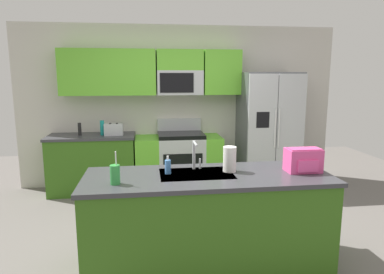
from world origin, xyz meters
TOP-DOWN VIEW (x-y plane):
  - ground_plane at (0.00, 0.00)m, footprint 9.00×9.00m
  - kitchen_wall_unit at (-0.14, 2.08)m, footprint 5.20×0.43m
  - back_counter at (-1.41, 1.80)m, footprint 1.32×0.63m
  - range_oven at (-0.06, 1.80)m, footprint 1.36×0.61m
  - refrigerator at (1.39, 1.73)m, footprint 0.90×0.76m
  - island_counter at (-0.01, -0.55)m, footprint 2.28×0.83m
  - toaster at (-1.06, 1.75)m, footprint 0.28×0.16m
  - pepper_mill at (-1.57, 1.80)m, footprint 0.05×0.05m
  - bottle_teal at (-1.23, 1.77)m, footprint 0.06×0.06m
  - sink_faucet at (-0.10, -0.35)m, footprint 0.08×0.21m
  - drink_cup_green at (-0.83, -0.72)m, footprint 0.08×0.08m
  - soap_dispenser at (-0.37, -0.46)m, footprint 0.06×0.06m
  - paper_towel_roll at (0.22, -0.46)m, footprint 0.12×0.12m
  - backpack at (0.91, -0.56)m, footprint 0.32×0.22m

SIDE VIEW (x-z plane):
  - ground_plane at x=0.00m, z-range 0.00..0.00m
  - range_oven at x=-0.06m, z-range -0.11..0.99m
  - back_counter at x=-1.41m, z-range 0.00..0.90m
  - island_counter at x=-0.01m, z-range 0.00..0.90m
  - refrigerator at x=1.39m, z-range 0.00..1.85m
  - soap_dispenser at x=-0.37m, z-range 0.88..1.05m
  - drink_cup_green at x=-0.83m, z-range 0.84..1.13m
  - toaster at x=-1.06m, z-range 0.90..1.08m
  - pepper_mill at x=-1.57m, z-range 0.90..1.09m
  - bottle_teal at x=-1.23m, z-range 0.90..1.13m
  - backpack at x=0.91m, z-range 0.90..1.13m
  - paper_towel_roll at x=0.22m, z-range 0.90..1.14m
  - sink_faucet at x=-0.10m, z-range 0.93..1.21m
  - kitchen_wall_unit at x=-0.14m, z-range 0.17..2.77m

